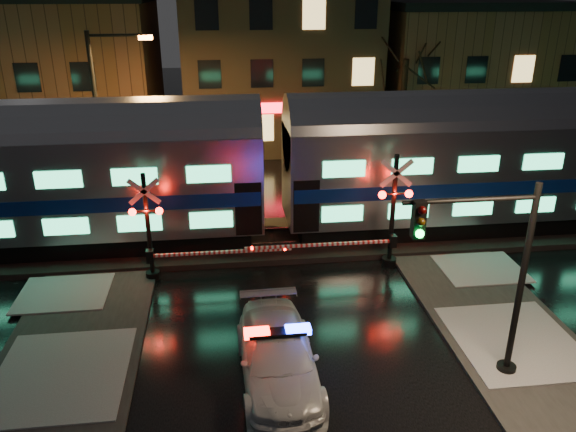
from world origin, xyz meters
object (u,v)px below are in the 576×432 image
object	(u,v)px
police_car	(278,357)
crossing_signal_left	(159,238)
traffic_light	(490,282)
streetlight	(104,114)
crossing_signal_right	(383,223)

from	to	relation	value
police_car	crossing_signal_left	xyz separation A→B (m)	(-3.57, 6.04, 0.93)
police_car	crossing_signal_left	distance (m)	7.08
police_car	traffic_light	xyz separation A→B (m)	(5.38, -0.55, 2.22)
streetlight	traffic_light	bearing A→B (deg)	-48.74
police_car	crossing_signal_left	size ratio (longest dim) A/B	0.89
traffic_light	crossing_signal_right	bearing A→B (deg)	102.43
police_car	traffic_light	bearing A→B (deg)	-6.94
crossing_signal_left	traffic_light	xyz separation A→B (m)	(8.95, -6.60, 1.29)
police_car	traffic_light	size ratio (longest dim) A/B	0.91
police_car	crossing_signal_left	bearing A→B (deg)	119.50
traffic_light	streetlight	size ratio (longest dim) A/B	0.68
crossing_signal_right	streetlight	xyz separation A→B (m)	(-10.82, 6.69, 2.91)
streetlight	crossing_signal_right	bearing A→B (deg)	-31.72
crossing_signal_left	streetlight	distance (m)	7.84
crossing_signal_right	crossing_signal_left	size ratio (longest dim) A/B	1.09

